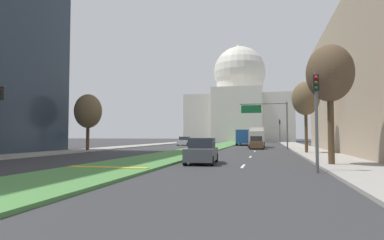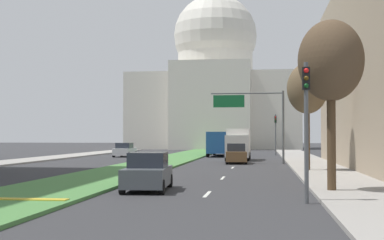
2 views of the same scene
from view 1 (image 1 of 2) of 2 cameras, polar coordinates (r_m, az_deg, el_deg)
The scene contains 18 objects.
ground_plane at distance 54.92m, azimuth 4.23°, elevation -4.72°, with size 260.00×260.00×0.00m, color #333335.
grass_median at distance 49.99m, azimuth 3.34°, elevation -4.84°, with size 5.20×89.92×0.14m, color #4C8442.
median_curb_nose at distance 18.41m, azimuth -14.67°, elevation -8.09°, with size 4.68×0.50×0.04m, color gold.
lane_dashes_right at distance 45.84m, azimuth 11.34°, elevation -5.07°, with size 0.16×53.72×0.01m.
sidewalk_left at distance 49.45m, azimuth -13.36°, elevation -4.79°, with size 4.00×89.92×0.15m, color #9E9991.
sidewalk_right at distance 44.55m, azimuth 19.63°, elevation -4.94°, with size 4.00×89.92×0.15m, color #9E9991.
capitol_building at distance 104.39m, azimuth 8.42°, elevation 3.08°, with size 32.79×22.51×31.31m.
traffic_light_near_right at distance 17.70m, azimuth 21.15°, elevation 2.01°, with size 0.28×0.35×5.20m.
traffic_light_far_right at distance 66.96m, azimuth 15.28°, elevation -1.44°, with size 0.28×0.35×5.20m.
overhead_guide_sign at distance 45.87m, azimuth 13.37°, elevation 0.81°, with size 6.54×0.20×6.50m.
street_tree_right_near at distance 21.89m, azimuth 23.21°, elevation 7.43°, with size 2.84×2.84×7.54m.
street_tree_left_mid at distance 40.60m, azimuth -17.91°, elevation 1.46°, with size 3.25×3.25×6.85m.
street_tree_right_mid at distance 35.55m, azimuth 19.47°, elevation 3.55°, with size 2.80×2.80×7.51m.
sedan_lead_stopped at distance 21.91m, azimuth 1.75°, elevation -5.61°, with size 2.17×4.31×1.73m.
sedan_midblock at distance 46.16m, azimuth 11.28°, elevation -4.01°, with size 2.15×4.70×1.80m.
sedan_distant at distance 61.57m, azimuth -1.30°, elevation -3.79°, with size 1.95×4.36×1.66m.
box_truck_delivery at distance 52.56m, azimuth 11.40°, elevation -2.94°, with size 2.40×6.40×3.20m.
city_bus at distance 64.07m, azimuth 9.30°, elevation -2.83°, with size 2.62×11.00×2.95m.
Camera 1 is at (8.53, -4.26, 1.91)m, focal length 30.13 mm.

